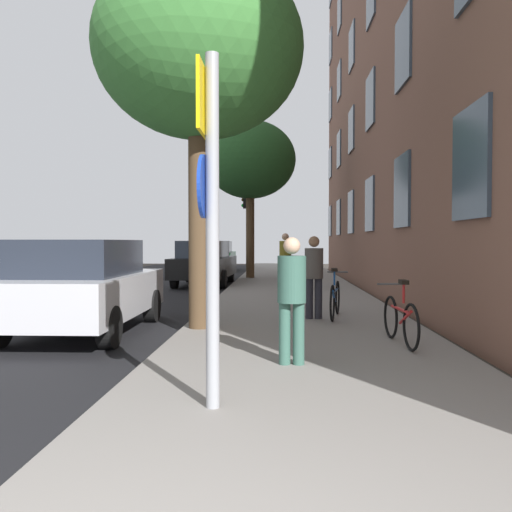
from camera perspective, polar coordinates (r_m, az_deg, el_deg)
The scene contains 17 objects.
ground_plane at distance 16.77m, azimuth -7.98°, elevation -3.90°, with size 41.80×41.80×0.00m, color #332D28.
road_asphalt at distance 17.28m, azimuth -14.85°, elevation -3.76°, with size 7.00×38.00×0.01m, color black.
sidewalk at distance 16.48m, azimuth 4.10°, elevation -3.77°, with size 4.20×38.00×0.12m, color gray.
building_facade at distance 17.55m, azimuth 13.53°, elevation 24.31°, with size 0.56×27.00×16.75m.
sign_post at distance 4.59m, azimuth -5.15°, elevation 5.77°, with size 0.16×0.60×3.13m.
traffic_light at distance 23.43m, azimuth -0.98°, elevation 4.38°, with size 0.43×0.24×3.84m.
tree_near at distance 9.43m, azimuth -6.33°, elevation 21.58°, with size 3.55×3.55×6.25m.
tree_far at distance 21.46m, azimuth -0.65°, elevation 10.52°, with size 3.74×3.74×6.43m.
bicycle_0 at distance 7.75m, azimuth 15.68°, elevation -6.72°, with size 0.42×1.60×0.94m.
bicycle_1 at distance 10.17m, azimuth 8.73°, elevation -4.63°, with size 0.50×1.70×0.97m.
bicycle_2 at distance 16.65m, azimuth 5.50°, elevation -2.26°, with size 0.43×1.69×0.93m.
pedestrian_0 at distance 6.21m, azimuth 3.97°, elevation -3.98°, with size 0.45×0.45×1.53m.
pedestrian_1 at distance 9.95m, azimuth 6.42°, elevation -1.72°, with size 0.44×0.44×1.59m.
pedestrian_2 at distance 17.18m, azimuth 3.26°, elevation 0.01°, with size 0.56×0.56×1.76m.
car_0 at distance 9.38m, azimuth -18.52°, elevation -3.12°, with size 1.93×4.01×1.62m.
car_1 at distance 18.97m, azimuth -5.73°, elevation -0.70°, with size 1.98×4.52×1.62m.
car_2 at distance 28.72m, azimuth -4.30°, elevation 0.07°, with size 1.84×4.18×1.62m.
Camera 1 is at (0.69, -1.40, 1.60)m, focal length 36.19 mm.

